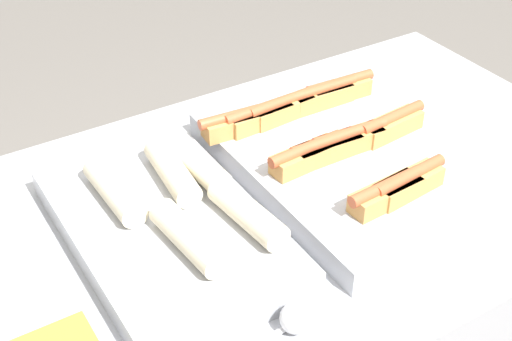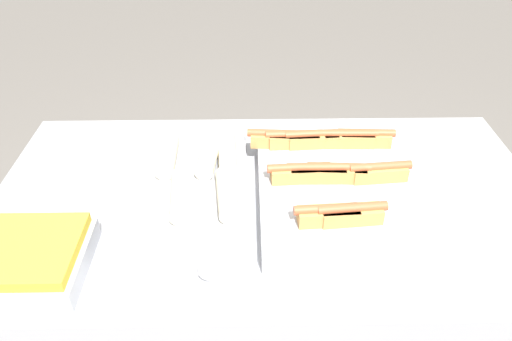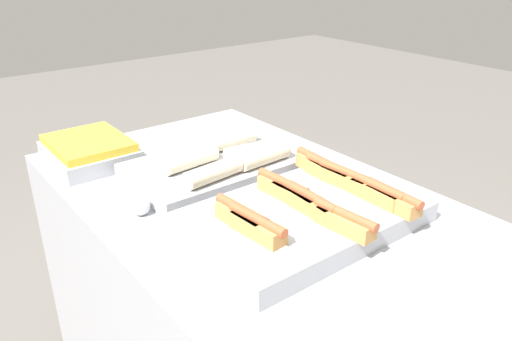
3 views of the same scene
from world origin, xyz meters
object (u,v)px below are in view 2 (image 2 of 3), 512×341
object	(u,v)px
tray_hotdogs	(328,181)
serving_spoon_near	(201,270)
tray_wraps	(189,185)
tray_side_front	(19,259)

from	to	relation	value
tray_hotdogs	serving_spoon_near	bearing A→B (deg)	-136.32
tray_hotdogs	tray_wraps	world-z (taller)	tray_hotdogs
tray_hotdogs	serving_spoon_near	size ratio (longest dim) A/B	2.49
tray_wraps	tray_hotdogs	bearing A→B (deg)	1.31
serving_spoon_near	tray_hotdogs	bearing A→B (deg)	43.68
tray_side_front	serving_spoon_near	xyz separation A→B (m)	(0.39, -0.03, -0.01)
tray_wraps	serving_spoon_near	xyz separation A→B (m)	(0.05, -0.28, -0.01)
tray_wraps	tray_side_front	distance (m)	0.42
serving_spoon_near	tray_side_front	bearing A→B (deg)	176.20
tray_side_front	serving_spoon_near	world-z (taller)	tray_side_front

